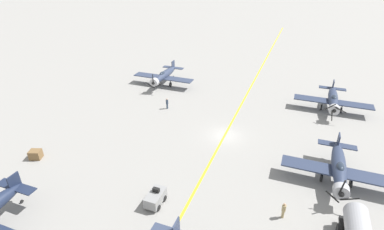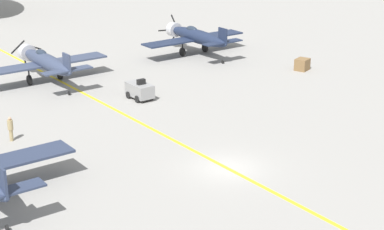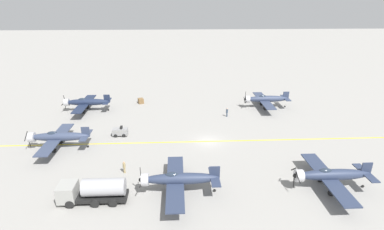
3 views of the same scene
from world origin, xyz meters
name	(u,v)px [view 3 (image 3 of 3)]	position (x,y,z in m)	size (l,w,h in m)	color
ground_plane	(208,141)	(0.00, 0.00, 0.00)	(400.00, 400.00, 0.00)	gray
taxiway_stripe	(208,141)	(0.00, 0.00, 0.00)	(0.30, 160.00, 0.01)	yellow
airplane_far_center	(58,137)	(-1.23, 24.48, 2.01)	(12.00, 9.98, 3.65)	#353F59
airplane_near_right	(266,99)	(16.30, -14.30, 2.01)	(12.00, 9.98, 3.80)	#323C55
airplane_near_left	(331,175)	(-14.30, -13.94, 2.01)	(12.00, 9.98, 3.65)	#2B354E
airplane_far_right	(86,102)	(16.02, 24.76, 2.01)	(12.00, 9.98, 3.65)	#1D2741
airplane_mid_left	(178,179)	(-14.25, 5.23, 2.01)	(12.00, 9.98, 3.80)	#2A354E
fuel_tanker	(93,190)	(-15.37, 15.36, 1.51)	(2.67, 8.00, 2.98)	black
tow_tractor	(120,132)	(3.10, 15.38, 0.79)	(1.57, 2.60, 1.79)	gray
ground_crew_walking	(227,112)	(11.28, -4.96, 1.01)	(0.40, 0.40, 1.84)	#334256
ground_crew_inspecting	(124,167)	(-9.25, 12.68, 0.98)	(0.39, 0.39, 1.79)	tan
supply_crate_by_tanker	(141,101)	(20.74, 13.69, 0.57)	(1.37, 1.14, 1.14)	brown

